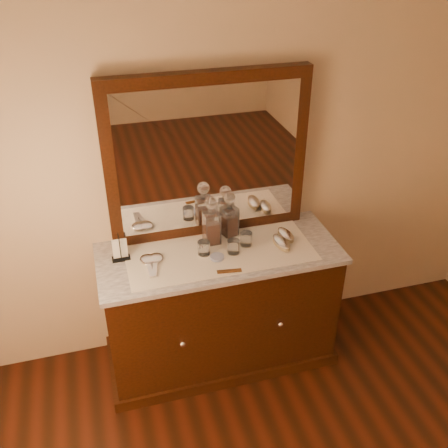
# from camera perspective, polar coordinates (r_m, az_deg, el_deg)

# --- Properties ---
(dresser_cabinet) EXTENTS (1.40, 0.55, 0.82)m
(dresser_cabinet) POSITION_cam_1_polar(r_m,az_deg,el_deg) (3.29, -0.48, -9.40)
(dresser_cabinet) COLOR black
(dresser_cabinet) RESTS_ON floor
(dresser_plinth) EXTENTS (1.46, 0.59, 0.08)m
(dresser_plinth) POSITION_cam_1_polar(r_m,az_deg,el_deg) (3.54, -0.45, -13.92)
(dresser_plinth) COLOR black
(dresser_plinth) RESTS_ON floor
(knob_left) EXTENTS (0.04, 0.04, 0.04)m
(knob_left) POSITION_cam_1_polar(r_m,az_deg,el_deg) (3.01, -4.66, -13.23)
(knob_left) COLOR silver
(knob_left) RESTS_ON dresser_cabinet
(knob_right) EXTENTS (0.04, 0.04, 0.04)m
(knob_right) POSITION_cam_1_polar(r_m,az_deg,el_deg) (3.14, 6.32, -11.08)
(knob_right) COLOR silver
(knob_right) RESTS_ON dresser_cabinet
(marble_top) EXTENTS (1.44, 0.59, 0.03)m
(marble_top) POSITION_cam_1_polar(r_m,az_deg,el_deg) (3.03, -0.52, -3.32)
(marble_top) COLOR silver
(marble_top) RESTS_ON dresser_cabinet
(mirror_frame) EXTENTS (1.20, 0.08, 1.00)m
(mirror_frame) POSITION_cam_1_polar(r_m,az_deg,el_deg) (2.98, -1.83, 7.46)
(mirror_frame) COLOR black
(mirror_frame) RESTS_ON marble_top
(mirror_glass) EXTENTS (1.06, 0.01, 0.86)m
(mirror_glass) POSITION_cam_1_polar(r_m,az_deg,el_deg) (2.95, -1.66, 7.20)
(mirror_glass) COLOR white
(mirror_glass) RESTS_ON marble_top
(lace_runner) EXTENTS (1.10, 0.45, 0.00)m
(lace_runner) POSITION_cam_1_polar(r_m,az_deg,el_deg) (3.00, -0.42, -3.26)
(lace_runner) COLOR beige
(lace_runner) RESTS_ON marble_top
(pin_dish) EXTENTS (0.09, 0.09, 0.01)m
(pin_dish) POSITION_cam_1_polar(r_m,az_deg,el_deg) (2.95, -0.78, -3.73)
(pin_dish) COLOR white
(pin_dish) RESTS_ON lace_runner
(comb) EXTENTS (0.14, 0.04, 0.01)m
(comb) POSITION_cam_1_polar(r_m,az_deg,el_deg) (2.85, 0.60, -5.29)
(comb) COLOR brown
(comb) RESTS_ON lace_runner
(napkin_rack) EXTENTS (0.10, 0.07, 0.16)m
(napkin_rack) POSITION_cam_1_polar(r_m,az_deg,el_deg) (2.98, -11.56, -2.86)
(napkin_rack) COLOR black
(napkin_rack) RESTS_ON marble_top
(decanter_left) EXTENTS (0.10, 0.10, 0.31)m
(decanter_left) POSITION_cam_1_polar(r_m,az_deg,el_deg) (3.03, -1.40, -0.11)
(decanter_left) COLOR #953B15
(decanter_left) RESTS_ON lace_runner
(decanter_right) EXTENTS (0.11, 0.11, 0.29)m
(decanter_right) POSITION_cam_1_polar(r_m,az_deg,el_deg) (3.11, 0.61, 0.60)
(decanter_right) COLOR #953B15
(decanter_right) RESTS_ON lace_runner
(brush_near) EXTENTS (0.09, 0.18, 0.05)m
(brush_near) POSITION_cam_1_polar(r_m,az_deg,el_deg) (3.06, 6.44, -2.11)
(brush_near) COLOR #947F5A
(brush_near) RESTS_ON lace_runner
(brush_far) EXTENTS (0.09, 0.17, 0.04)m
(brush_far) POSITION_cam_1_polar(r_m,az_deg,el_deg) (3.14, 6.92, -1.24)
(brush_far) COLOR #947F5A
(brush_far) RESTS_ON lace_runner
(hand_mirror_outer) EXTENTS (0.09, 0.23, 0.02)m
(hand_mirror_outer) POSITION_cam_1_polar(r_m,az_deg,el_deg) (2.95, -8.52, -4.15)
(hand_mirror_outer) COLOR silver
(hand_mirror_outer) RESTS_ON lace_runner
(hand_mirror_inner) EXTENTS (0.11, 0.23, 0.02)m
(hand_mirror_inner) POSITION_cam_1_polar(r_m,az_deg,el_deg) (2.95, -7.68, -4.04)
(hand_mirror_inner) COLOR silver
(hand_mirror_inner) RESTS_ON lace_runner
(tumblers) EXTENTS (0.34, 0.13, 0.08)m
(tumblers) POSITION_cam_1_polar(r_m,az_deg,el_deg) (3.00, 0.45, -2.29)
(tumblers) COLOR white
(tumblers) RESTS_ON lace_runner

